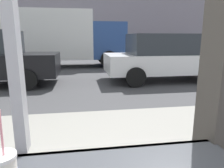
% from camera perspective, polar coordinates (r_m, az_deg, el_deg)
% --- Properties ---
extents(ground_plane, '(60.00, 60.00, 0.00)m').
position_cam_1_polar(ground_plane, '(9.02, -10.48, 2.60)').
color(ground_plane, '#424244').
extents(sidewalk_strip, '(16.00, 2.80, 0.10)m').
position_cam_1_polar(sidewalk_strip, '(2.90, -13.93, -18.20)').
color(sidewalk_strip, gray).
rests_on(sidewalk_strip, ground).
extents(building_facade_far, '(28.00, 1.20, 5.34)m').
position_cam_1_polar(building_facade_far, '(19.04, -10.00, 15.77)').
color(building_facade_far, gray).
rests_on(building_facade_far, ground).
extents(parked_car_white, '(4.26, 2.04, 1.67)m').
position_cam_1_polar(parked_car_white, '(7.75, 13.98, 7.17)').
color(parked_car_white, silver).
rests_on(parked_car_white, ground).
extents(box_truck, '(7.15, 2.44, 2.92)m').
position_cam_1_polar(box_truck, '(11.64, -15.54, 12.46)').
color(box_truck, silver).
rests_on(box_truck, ground).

